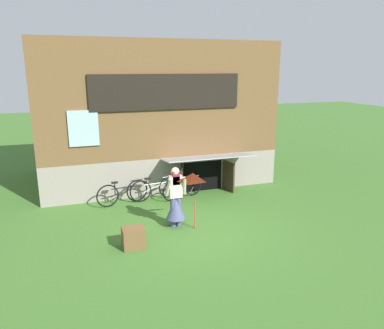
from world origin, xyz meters
name	(u,v)px	position (x,y,z in m)	size (l,w,h in m)	color
ground_plane	(198,229)	(0.00, 0.00, 0.00)	(60.00, 60.00, 0.00)	#3D6B28
log_house	(151,112)	(0.00, 5.40, 2.55)	(8.20, 5.93, 5.10)	gray
person	(176,202)	(-0.51, 0.35, 0.71)	(0.61, 0.53, 1.67)	#474C75
kite	(193,186)	(-0.18, -0.12, 1.28)	(0.75, 0.74, 1.54)	red
bicycle_green	(183,188)	(0.34, 2.45, 0.35)	(1.51, 0.55, 0.72)	black
bicycle_silver	(155,189)	(-0.56, 2.60, 0.38)	(1.71, 0.24, 0.78)	black
bicycle_black	(123,193)	(-1.63, 2.53, 0.38)	(1.68, 0.43, 0.78)	black
wooden_crate	(133,238)	(-1.82, -0.49, 0.25)	(0.53, 0.45, 0.50)	brown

